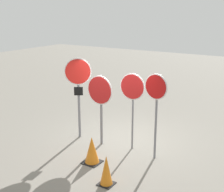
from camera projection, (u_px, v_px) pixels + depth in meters
ground_plane at (120, 143)px, 9.54m from camera, size 40.00×40.00×0.00m
stop_sign_0 at (78, 81)px, 9.49m from camera, size 0.69×0.48×2.55m
stop_sign_1 at (100, 96)px, 9.04m from camera, size 0.86×0.14×2.14m
stop_sign_2 at (132, 92)px, 8.69m from camera, size 0.76×0.12×2.26m
stop_sign_3 at (156, 96)px, 8.09m from camera, size 0.68×0.17×2.38m
traffic_cone_0 at (92, 150)px, 8.24m from camera, size 0.46×0.46×0.73m
traffic_cone_1 at (106, 170)px, 7.22m from camera, size 0.36×0.36×0.73m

